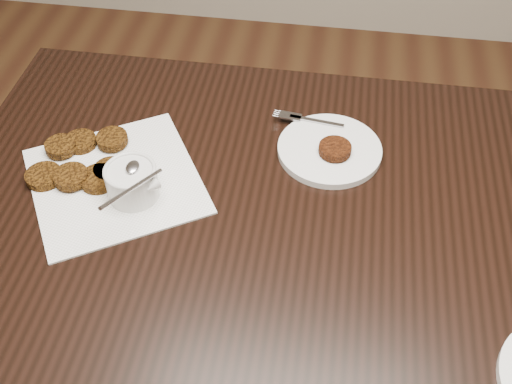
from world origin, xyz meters
TOP-DOWN VIEW (x-y plane):
  - table at (0.01, 0.17)m, footprint 1.32×0.85m
  - napkin at (-0.35, 0.21)m, footprint 0.39×0.39m
  - sauce_ramekin at (-0.30, 0.18)m, footprint 0.13×0.13m
  - patty_cluster at (-0.41, 0.24)m, footprint 0.25×0.25m
  - plate_with_patty at (0.03, 0.35)m, footprint 0.22×0.22m

SIDE VIEW (x-z plane):
  - table at x=0.01m, z-range 0.00..0.75m
  - napkin at x=-0.35m, z-range 0.75..0.75m
  - plate_with_patty at x=0.03m, z-range 0.75..0.78m
  - patty_cluster at x=-0.41m, z-range 0.75..0.78m
  - sauce_ramekin at x=-0.30m, z-range 0.75..0.88m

